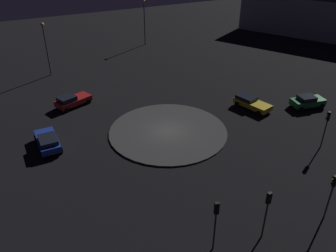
# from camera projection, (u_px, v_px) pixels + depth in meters

# --- Properties ---
(ground_plane) EXTENTS (118.49, 118.49, 0.00)m
(ground_plane) POSITION_uv_depth(u_px,v_px,m) (168.00, 132.00, 36.75)
(ground_plane) COLOR black
(roundabout_island) EXTENTS (12.46, 12.46, 0.15)m
(roundabout_island) POSITION_uv_depth(u_px,v_px,m) (168.00, 131.00, 36.71)
(roundabout_island) COLOR #383838
(roundabout_island) RESTS_ON ground_plane
(car_green) EXTENTS (2.56, 4.17, 1.48)m
(car_green) POSITION_uv_depth(u_px,v_px,m) (308.00, 101.00, 41.30)
(car_green) COLOR #1E7238
(car_green) RESTS_ON ground_plane
(car_yellow) EXTENTS (4.71, 2.98, 1.31)m
(car_yellow) POSITION_uv_depth(u_px,v_px,m) (251.00, 103.00, 41.16)
(car_yellow) COLOR gold
(car_yellow) RESTS_ON ground_plane
(car_red) EXTENTS (3.24, 4.61, 1.46)m
(car_red) POSITION_uv_depth(u_px,v_px,m) (72.00, 100.00, 41.57)
(car_red) COLOR red
(car_red) RESTS_ON ground_plane
(car_blue) EXTENTS (4.29, 2.15, 1.41)m
(car_blue) POSITION_uv_depth(u_px,v_px,m) (48.00, 141.00, 33.78)
(car_blue) COLOR #1E38A5
(car_blue) RESTS_ON ground_plane
(traffic_light_west) EXTENTS (0.38, 0.35, 4.16)m
(traffic_light_west) POSITION_uv_depth(u_px,v_px,m) (216.00, 217.00, 22.08)
(traffic_light_west) COLOR #2D2D2D
(traffic_light_west) RESTS_ON ground_plane
(traffic_light_west_near) EXTENTS (0.36, 0.30, 4.04)m
(traffic_light_west_near) POSITION_uv_depth(u_px,v_px,m) (267.00, 206.00, 23.04)
(traffic_light_west_near) COLOR #2D2D2D
(traffic_light_west_near) RESTS_ON ground_plane
(traffic_light_west_far) EXTENTS (0.39, 0.35, 3.93)m
(traffic_light_west_far) POSITION_uv_depth(u_px,v_px,m) (332.00, 188.00, 24.68)
(traffic_light_west_far) COLOR #2D2D2D
(traffic_light_west_far) RESTS_ON ground_plane
(traffic_light_southwest) EXTENTS (0.37, 0.39, 3.92)m
(traffic_light_southwest) POSITION_uv_depth(u_px,v_px,m) (327.00, 122.00, 32.88)
(traffic_light_southwest) COLOR #2D2D2D
(traffic_light_southwest) RESTS_ON ground_plane
(streetlamp_east) EXTENTS (0.49, 0.49, 7.81)m
(streetlamp_east) POSITION_uv_depth(u_px,v_px,m) (144.00, 16.00, 60.73)
(streetlamp_east) COLOR #4C4C51
(streetlamp_east) RESTS_ON ground_plane
(streetlamp_east_near) EXTENTS (0.53, 0.53, 7.52)m
(streetlamp_east_near) POSITION_uv_depth(u_px,v_px,m) (45.00, 41.00, 48.04)
(streetlamp_east_near) COLOR #4C4C51
(streetlamp_east_near) RESTS_ON ground_plane
(store_building) EXTENTS (35.03, 27.81, 7.82)m
(store_building) POSITION_uv_depth(u_px,v_px,m) (332.00, 13.00, 67.50)
(store_building) COLOR #8C939E
(store_building) RESTS_ON ground_plane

